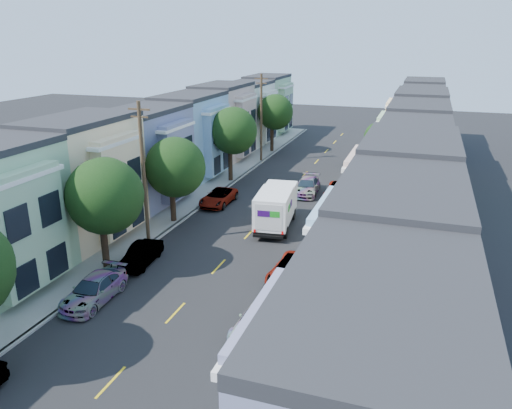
{
  "coord_description": "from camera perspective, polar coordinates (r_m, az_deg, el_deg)",
  "views": [
    {
      "loc": [
        11.71,
        -26.96,
        14.23
      ],
      "look_at": [
        0.33,
        6.57,
        2.2
      ],
      "focal_mm": 35.0,
      "sensor_mm": 36.0,
      "label": 1
    }
  ],
  "objects": [
    {
      "name": "tree_e",
      "position": [
        63.61,
        2.13,
        10.5
      ],
      "size": [
        4.45,
        4.45,
        7.35
      ],
      "color": "black",
      "rests_on": "ground"
    },
    {
      "name": "townhouse_row_right",
      "position": [
        44.31,
        17.0,
        -0.82
      ],
      "size": [
        5.0,
        70.0,
        8.5
      ],
      "primitive_type": "cube",
      "color": "silver",
      "rests_on": "ground"
    },
    {
      "name": "sidewalk_left",
      "position": [
        48.21,
        -5.44,
        1.61
      ],
      "size": [
        2.6,
        70.0,
        0.15
      ],
      "primitive_type": "cube",
      "color": "gray",
      "rests_on": "ground"
    },
    {
      "name": "sidewalk_right",
      "position": [
        44.5,
        12.13,
        -0.22
      ],
      "size": [
        2.6,
        70.0,
        0.15
      ],
      "primitive_type": "cube",
      "color": "gray",
      "rests_on": "ground"
    },
    {
      "name": "parked_left_b",
      "position": [
        29.78,
        -18.01,
        -9.25
      ],
      "size": [
        2.12,
        4.76,
        1.41
      ],
      "primitive_type": "imported",
      "rotation": [
        0.0,
        0.0,
        0.03
      ],
      "color": "black",
      "rests_on": "ground"
    },
    {
      "name": "parked_right_d",
      "position": [
        58.62,
        11.6,
        4.98
      ],
      "size": [
        1.61,
        3.92,
        1.28
      ],
      "primitive_type": "imported",
      "rotation": [
        0.0,
        0.0,
        0.07
      ],
      "color": "black",
      "rests_on": "ground"
    },
    {
      "name": "centerline",
      "position": [
        45.83,
        2.99,
        0.65
      ],
      "size": [
        0.12,
        70.0,
        0.01
      ],
      "primitive_type": "cube",
      "color": "gold",
      "rests_on": "ground"
    },
    {
      "name": "parked_right_a",
      "position": [
        25.76,
        0.55,
        -12.94
      ],
      "size": [
        2.39,
        4.79,
        1.39
      ],
      "primitive_type": "imported",
      "rotation": [
        0.0,
        0.0,
        -0.1
      ],
      "color": "#454849",
      "rests_on": "ground"
    },
    {
      "name": "tree_far_r",
      "position": [
        56.72,
        13.65,
        7.42
      ],
      "size": [
        3.1,
        3.1,
        5.17
      ],
      "color": "black",
      "rests_on": "ground"
    },
    {
      "name": "tree_d",
      "position": [
        50.08,
        -2.69,
        8.41
      ],
      "size": [
        4.7,
        4.7,
        7.62
      ],
      "color": "black",
      "rests_on": "ground"
    },
    {
      "name": "parked_right_c",
      "position": [
        46.21,
        9.44,
        1.49
      ],
      "size": [
        2.45,
        5.13,
        1.41
      ],
      "primitive_type": "imported",
      "rotation": [
        0.0,
        0.0,
        0.02
      ],
      "color": "black",
      "rests_on": "ground"
    },
    {
      "name": "parked_left_d",
      "position": [
        44.17,
        -4.32,
        0.82
      ],
      "size": [
        2.2,
        4.77,
        1.32
      ],
      "primitive_type": "imported",
      "rotation": [
        0.0,
        0.0,
        0.0
      ],
      "color": "black",
      "rests_on": "ground"
    },
    {
      "name": "fedex_truck",
      "position": [
        38.57,
        2.31,
        -0.17
      ],
      "size": [
        2.47,
        6.42,
        3.08
      ],
      "rotation": [
        0.0,
        0.0,
        0.12
      ],
      "color": "white",
      "rests_on": "ground"
    },
    {
      "name": "lead_sedan",
      "position": [
        47.24,
        5.86,
        2.07
      ],
      "size": [
        2.4,
        5.04,
        1.47
      ],
      "primitive_type": "imported",
      "rotation": [
        0.0,
        0.0,
        0.07
      ],
      "color": "black",
      "rests_on": "ground"
    },
    {
      "name": "townhouse_row_left",
      "position": [
        49.86,
        -9.43,
        1.92
      ],
      "size": [
        5.0,
        70.0,
        8.5
      ],
      "primitive_type": "cube",
      "color": "silver",
      "rests_on": "ground"
    },
    {
      "name": "parked_right_b",
      "position": [
        30.79,
        4.05,
        -7.46
      ],
      "size": [
        2.46,
        4.8,
        1.3
      ],
      "primitive_type": "imported",
      "rotation": [
        0.0,
        0.0,
        -0.07
      ],
      "color": "white",
      "rests_on": "ground"
    },
    {
      "name": "tree_c",
      "position": [
        39.16,
        -9.33,
        4.21
      ],
      "size": [
        4.7,
        4.7,
        6.92
      ],
      "color": "black",
      "rests_on": "ground"
    },
    {
      "name": "parked_left_c",
      "position": [
        33.48,
        -12.96,
        -5.64
      ],
      "size": [
        1.81,
        4.14,
        1.34
      ],
      "primitive_type": "imported",
      "rotation": [
        0.0,
        0.0,
        0.1
      ],
      "color": "#9D9D9D",
      "rests_on": "ground"
    },
    {
      "name": "curb_left",
      "position": [
        47.71,
        -4.01,
        1.46
      ],
      "size": [
        0.3,
        70.0,
        0.15
      ],
      "primitive_type": "cube",
      "color": "gray",
      "rests_on": "ground"
    },
    {
      "name": "utility_pole_near",
      "position": [
        35.29,
        -12.71,
        3.39
      ],
      "size": [
        1.6,
        0.26,
        10.0
      ],
      "color": "#42301E",
      "rests_on": "ground"
    },
    {
      "name": "ground",
      "position": [
        32.66,
        -4.3,
        -7.12
      ],
      "size": [
        160.0,
        160.0,
        0.0
      ],
      "primitive_type": "plane",
      "color": "black",
      "rests_on": "ground"
    },
    {
      "name": "road_slab",
      "position": [
        45.83,
        2.99,
        0.66
      ],
      "size": [
        12.0,
        70.0,
        0.02
      ],
      "primitive_type": "cube",
      "color": "black",
      "rests_on": "ground"
    },
    {
      "name": "tree_b",
      "position": [
        31.63,
        -17.02,
        0.92
      ],
      "size": [
        4.7,
        4.7,
        7.35
      ],
      "color": "black",
      "rests_on": "ground"
    },
    {
      "name": "utility_pole_far",
      "position": [
        58.54,
        0.6,
        9.85
      ],
      "size": [
        1.6,
        0.26,
        10.0
      ],
      "color": "#42301E",
      "rests_on": "ground"
    },
    {
      "name": "curb_right",
      "position": [
        44.64,
        10.48,
        -0.04
      ],
      "size": [
        0.3,
        70.0,
        0.15
      ],
      "primitive_type": "cube",
      "color": "gray",
      "rests_on": "ground"
    }
  ]
}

